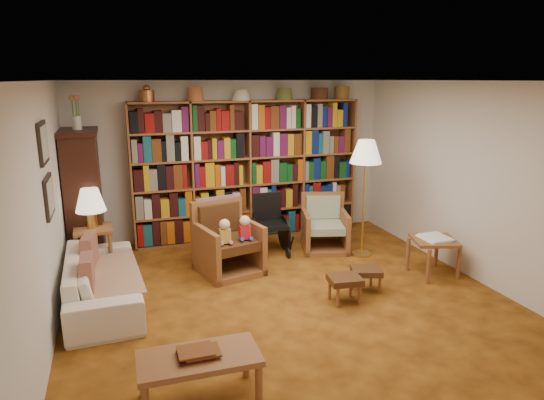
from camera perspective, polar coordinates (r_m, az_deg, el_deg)
name	(u,v)px	position (r m, az deg, el deg)	size (l,w,h in m)	color
floor	(286,297)	(5.88, 1.62, -11.31)	(5.00, 5.00, 0.00)	#9E5E18
ceiling	(287,81)	(5.31, 1.81, 13.86)	(5.00, 5.00, 0.00)	silver
wall_back	(233,160)	(7.81, -4.56, 4.68)	(5.00, 5.00, 0.00)	silver
wall_front	(417,279)	(3.33, 16.67, -8.93)	(5.00, 5.00, 0.00)	silver
wall_left	(45,213)	(5.20, -25.19, -1.44)	(5.00, 5.00, 0.00)	silver
wall_right	(469,181)	(6.72, 22.21, 2.13)	(5.00, 5.00, 0.00)	silver
bookshelf	(248,166)	(7.71, -2.79, 3.98)	(3.60, 0.30, 2.42)	brown
curio_cabinet	(84,195)	(7.18, -21.27, 0.50)	(0.50, 0.95, 2.40)	#37160F
framed_pictures	(46,170)	(5.41, -25.03, 3.22)	(0.03, 0.52, 0.97)	black
sofa	(102,280)	(5.95, -19.33, -8.82)	(0.77, 1.96, 0.57)	silver
sofa_throw	(107,278)	(5.94, -18.85, -8.67)	(0.73, 1.36, 0.04)	beige
cushion_left	(90,257)	(6.22, -20.62, -6.30)	(0.13, 0.41, 0.41)	maroon
cushion_right	(88,279)	(5.57, -20.85, -8.72)	(0.12, 0.39, 0.39)	maroon
side_table_lamp	(94,238)	(6.78, -20.23, -4.25)	(0.50, 0.50, 0.64)	brown
table_lamp	(90,201)	(6.65, -20.59, -0.15)	(0.38, 0.38, 0.52)	gold
armchair_leather	(227,242)	(6.56, -5.32, -4.95)	(0.93, 0.95, 0.96)	brown
armchair_sage	(323,228)	(7.42, 5.97, -3.31)	(0.84, 0.85, 0.82)	brown
wheelchair	(269,226)	(7.20, -0.30, -3.06)	(0.50, 0.70, 0.87)	black
floor_lamp	(366,156)	(6.94, 10.99, 5.05)	(0.45, 0.45, 1.70)	gold
side_table_papers	(434,244)	(6.68, 18.51, -4.95)	(0.66, 0.66, 0.53)	brown
footstool_a	(345,281)	(5.72, 8.57, -9.44)	(0.40, 0.35, 0.31)	#4F2E15
footstool_b	(366,272)	(6.03, 11.03, -8.36)	(0.43, 0.39, 0.30)	#4F2E15
coffee_table	(199,361)	(4.08, -8.58, -18.25)	(0.97, 0.49, 0.45)	brown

